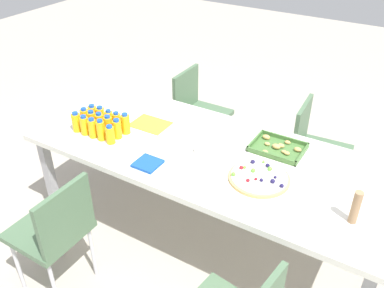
# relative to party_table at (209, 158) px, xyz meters

# --- Properties ---
(ground_plane) EXTENTS (12.00, 12.00, 0.00)m
(ground_plane) POSITION_rel_party_table_xyz_m (0.00, 0.00, -0.68)
(ground_plane) COLOR #B2A899
(party_table) EXTENTS (2.36, 0.97, 0.74)m
(party_table) POSITION_rel_party_table_xyz_m (0.00, 0.00, 0.00)
(party_table) COLOR silver
(party_table) RESTS_ON ground_plane
(chair_far_right) EXTENTS (0.43, 0.43, 0.83)m
(chair_far_right) POSITION_rel_party_table_xyz_m (0.48, 0.80, -0.18)
(chair_far_right) COLOR #4C6B4C
(chair_far_right) RESTS_ON ground_plane
(chair_near_left) EXTENTS (0.40, 0.40, 0.83)m
(chair_near_left) POSITION_rel_party_table_xyz_m (-0.54, -0.85, -0.18)
(chair_near_left) COLOR #4C6B4C
(chair_near_left) RESTS_ON ground_plane
(chair_far_left) EXTENTS (0.40, 0.40, 0.83)m
(chair_far_left) POSITION_rel_party_table_xyz_m (-0.59, 0.85, -0.18)
(chair_far_left) COLOR #4C6B4C
(chair_far_left) RESTS_ON ground_plane
(juice_bottle_0) EXTENTS (0.06, 0.06, 0.14)m
(juice_bottle_0) POSITION_rel_party_table_xyz_m (-0.90, -0.25, 0.12)
(juice_bottle_0) COLOR #F9AE14
(juice_bottle_0) RESTS_ON party_table
(juice_bottle_1) EXTENTS (0.06, 0.06, 0.14)m
(juice_bottle_1) POSITION_rel_party_table_xyz_m (-0.82, -0.25, 0.12)
(juice_bottle_1) COLOR #FAAE14
(juice_bottle_1) RESTS_ON party_table
(juice_bottle_2) EXTENTS (0.06, 0.06, 0.14)m
(juice_bottle_2) POSITION_rel_party_table_xyz_m (-0.75, -0.25, 0.12)
(juice_bottle_2) COLOR #F9AB14
(juice_bottle_2) RESTS_ON party_table
(juice_bottle_3) EXTENTS (0.06, 0.06, 0.15)m
(juice_bottle_3) POSITION_rel_party_table_xyz_m (-0.68, -0.25, 0.13)
(juice_bottle_3) COLOR #F9AE14
(juice_bottle_3) RESTS_ON party_table
(juice_bottle_4) EXTENTS (0.06, 0.06, 0.13)m
(juice_bottle_4) POSITION_rel_party_table_xyz_m (-0.60, -0.25, 0.12)
(juice_bottle_4) COLOR #F9AD14
(juice_bottle_4) RESTS_ON party_table
(juice_bottle_5) EXTENTS (0.06, 0.06, 0.14)m
(juice_bottle_5) POSITION_rel_party_table_xyz_m (-0.90, -0.17, 0.12)
(juice_bottle_5) COLOR #F9AC14
(juice_bottle_5) RESTS_ON party_table
(juice_bottle_6) EXTENTS (0.06, 0.06, 0.14)m
(juice_bottle_6) POSITION_rel_party_table_xyz_m (-0.83, -0.18, 0.12)
(juice_bottle_6) COLOR #F9AC14
(juice_bottle_6) RESTS_ON party_table
(juice_bottle_7) EXTENTS (0.06, 0.06, 0.15)m
(juice_bottle_7) POSITION_rel_party_table_xyz_m (-0.75, -0.18, 0.13)
(juice_bottle_7) COLOR #F9AF14
(juice_bottle_7) RESTS_ON party_table
(juice_bottle_8) EXTENTS (0.06, 0.06, 0.15)m
(juice_bottle_8) POSITION_rel_party_table_xyz_m (-0.68, -0.17, 0.12)
(juice_bottle_8) COLOR #FAAC14
(juice_bottle_8) RESTS_ON party_table
(juice_bottle_9) EXTENTS (0.06, 0.06, 0.14)m
(juice_bottle_9) POSITION_rel_party_table_xyz_m (-0.60, -0.17, 0.12)
(juice_bottle_9) COLOR #FAAC14
(juice_bottle_9) RESTS_ON party_table
(juice_bottle_10) EXTENTS (0.06, 0.06, 0.13)m
(juice_bottle_10) POSITION_rel_party_table_xyz_m (-0.90, -0.10, 0.12)
(juice_bottle_10) COLOR #F9AD14
(juice_bottle_10) RESTS_ON party_table
(juice_bottle_11) EXTENTS (0.06, 0.06, 0.14)m
(juice_bottle_11) POSITION_rel_party_table_xyz_m (-0.82, -0.09, 0.12)
(juice_bottle_11) COLOR #F9AC14
(juice_bottle_11) RESTS_ON party_table
(juice_bottle_12) EXTENTS (0.05, 0.05, 0.13)m
(juice_bottle_12) POSITION_rel_party_table_xyz_m (-0.75, -0.09, 0.12)
(juice_bottle_12) COLOR #F9AC14
(juice_bottle_12) RESTS_ON party_table
(juice_bottle_13) EXTENTS (0.05, 0.05, 0.13)m
(juice_bottle_13) POSITION_rel_party_table_xyz_m (-0.68, -0.09, 0.12)
(juice_bottle_13) COLOR #FAAF14
(juice_bottle_13) RESTS_ON party_table
(juice_bottle_14) EXTENTS (0.06, 0.06, 0.15)m
(juice_bottle_14) POSITION_rel_party_table_xyz_m (-0.59, -0.10, 0.13)
(juice_bottle_14) COLOR #FAAE14
(juice_bottle_14) RESTS_ON party_table
(fruit_pizza) EXTENTS (0.36, 0.36, 0.05)m
(fruit_pizza) POSITION_rel_party_table_xyz_m (0.39, -0.11, 0.07)
(fruit_pizza) COLOR tan
(fruit_pizza) RESTS_ON party_table
(snack_tray) EXTENTS (0.33, 0.25, 0.04)m
(snack_tray) POSITION_rel_party_table_xyz_m (0.37, 0.25, 0.07)
(snack_tray) COLOR #477238
(snack_tray) RESTS_ON party_table
(plate_stack) EXTENTS (0.18, 0.18, 0.02)m
(plate_stack) POSITION_rel_party_table_xyz_m (-0.01, -0.00, 0.07)
(plate_stack) COLOR silver
(plate_stack) RESTS_ON party_table
(napkin_stack) EXTENTS (0.15, 0.15, 0.02)m
(napkin_stack) POSITION_rel_party_table_xyz_m (-0.25, -0.33, 0.07)
(napkin_stack) COLOR #194CA5
(napkin_stack) RESTS_ON party_table
(cardboard_tube) EXTENTS (0.04, 0.04, 0.19)m
(cardboard_tube) POSITION_rel_party_table_xyz_m (0.94, -0.19, 0.15)
(cardboard_tube) COLOR #9E7A56
(cardboard_tube) RESTS_ON party_table
(paper_folder) EXTENTS (0.26, 0.20, 0.01)m
(paper_folder) POSITION_rel_party_table_xyz_m (-0.52, 0.08, 0.06)
(paper_folder) COLOR yellow
(paper_folder) RESTS_ON party_table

